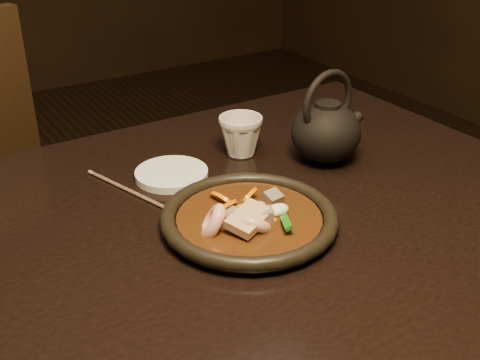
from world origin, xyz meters
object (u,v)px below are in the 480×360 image
plate (249,219)px  table (104,318)px  tea_cup (241,134)px  teapot (326,129)px

plate → table: bearing=177.5°
tea_cup → teapot: 0.16m
teapot → plate: bearing=-160.2°
table → tea_cup: 0.44m
tea_cup → teapot: bearing=-43.0°
tea_cup → table: bearing=-149.5°
plate → tea_cup: bearing=60.4°
tea_cup → teapot: (0.11, -0.11, 0.02)m
table → plate: size_ratio=5.97×
table → teapot: bearing=12.5°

